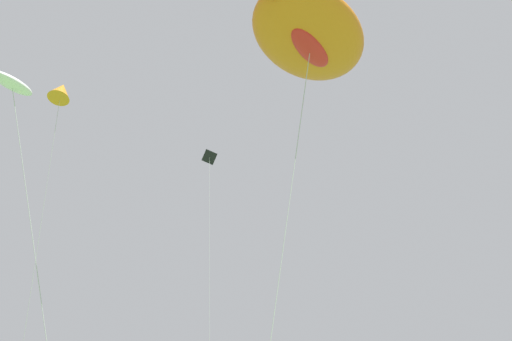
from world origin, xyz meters
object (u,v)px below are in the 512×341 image
at_px(small_kite_delta_white, 12,86).
at_px(small_kite_tiny_distant, 61,92).
at_px(big_show_kite, 306,32).
at_px(small_kite_triangle_green, 209,183).

height_order(small_kite_delta_white, small_kite_tiny_distant, small_kite_tiny_distant).
bearing_deg(big_show_kite, small_kite_triangle_green, 49.40).
xyz_separation_m(small_kite_delta_white, small_kite_tiny_distant, (1.69, 8.83, 6.88)).
xyz_separation_m(big_show_kite, small_kite_delta_white, (-7.91, 1.13, -4.56)).
bearing_deg(big_show_kite, small_kite_tiny_distant, 93.66).
distance_m(small_kite_triangle_green, small_kite_tiny_distant, 11.41).
bearing_deg(small_kite_tiny_distant, small_kite_triangle_green, 78.71).
distance_m(big_show_kite, small_kite_delta_white, 9.20).
xyz_separation_m(small_kite_triangle_green, small_kite_tiny_distant, (-9.68, -5.94, -1.13)).
distance_m(big_show_kite, small_kite_triangle_green, 16.64).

